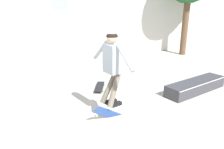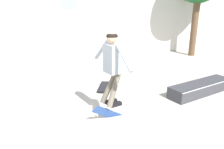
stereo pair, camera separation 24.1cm
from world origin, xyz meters
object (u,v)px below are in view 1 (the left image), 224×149
Objects in this scene: skateboard_flipping at (109,113)px; skater at (112,63)px; skateboard_resting at (100,87)px; skate_ledge at (196,86)px.

skater is at bearing -5.15° from skateboard_flipping.
skateboard_resting is (-0.14, 1.74, -0.07)m from skateboard_flipping.
skater is at bearing 177.73° from skate_ledge.
skater is 2.24× the size of skateboard_flipping.
skateboard_resting is (-0.21, 1.68, -1.12)m from skater.
skateboard_flipping is 1.74m from skateboard_resting.
skate_ledge is 3.02× the size of skateboard_flipping.
skateboard_flipping is at bearing 178.01° from skate_ledge.
skateboard_flipping is (-0.08, -0.06, -1.06)m from skater.
skateboard_flipping reaches higher than skate_ledge.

